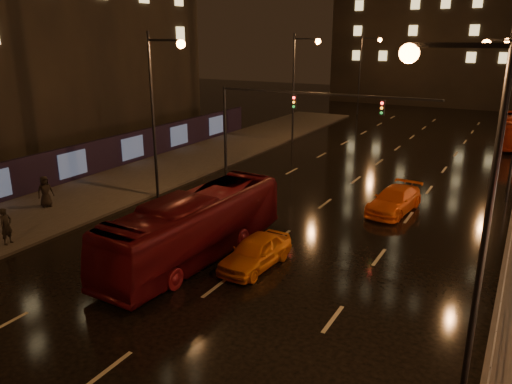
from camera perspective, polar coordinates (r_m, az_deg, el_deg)
ground at (r=34.12m, az=10.32°, el=0.55°), size 140.00×140.00×0.00m
sidewalk_left at (r=36.52m, az=-12.86°, el=1.63°), size 7.00×70.00×0.15m
hoarding_left at (r=36.79m, az=-20.41°, el=2.98°), size 0.30×46.00×2.50m
traffic_signal at (r=34.98m, az=2.78°, el=9.18°), size 15.31×0.32×6.20m
streetlight_right at (r=13.55m, az=22.72°, el=2.05°), size 2.64×0.50×10.00m
bus_red at (r=22.66m, az=-6.98°, el=-3.96°), size 2.99×10.95×3.02m
taxi_near at (r=21.91m, az=-0.06°, el=-6.87°), size 1.95×4.27×1.42m
taxi_far at (r=29.74m, az=15.52°, el=-0.91°), size 2.57×5.03×1.40m
pedestrian_a at (r=26.65m, az=-26.65°, el=-3.51°), size 0.53×0.72×1.80m
pedestrian_c at (r=31.52m, az=-22.95°, el=0.06°), size 0.86×1.05×1.84m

